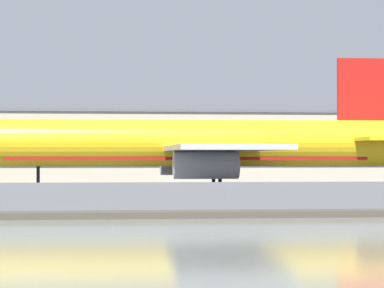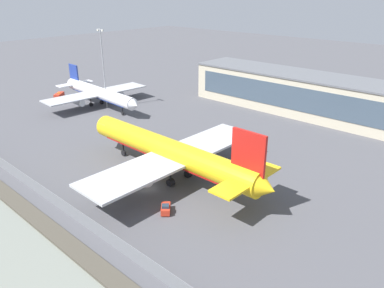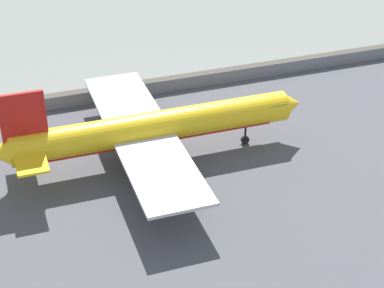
% 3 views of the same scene
% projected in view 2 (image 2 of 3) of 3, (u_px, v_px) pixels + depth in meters
% --- Properties ---
extents(ground_plane, '(500.00, 500.00, 0.00)m').
position_uv_depth(ground_plane, '(149.00, 188.00, 75.22)').
color(ground_plane, '#4C4C51').
extents(shoreline_seawall, '(320.00, 3.00, 0.50)m').
position_uv_depth(shoreline_seawall, '(54.00, 233.00, 61.16)').
color(shoreline_seawall, '#474238').
rests_on(shoreline_seawall, ground).
extents(perimeter_fence, '(280.00, 0.10, 2.57)m').
position_uv_depth(perimeter_fence, '(78.00, 216.00, 63.83)').
color(perimeter_fence, slate).
rests_on(perimeter_fence, ground).
extents(cargo_jet_yellow, '(50.72, 42.99, 15.38)m').
position_uv_depth(cargo_jet_yellow, '(171.00, 152.00, 77.36)').
color(cargo_jet_yellow, yellow).
rests_on(cargo_jet_yellow, ground).
extents(passenger_jet_white, '(42.38, 36.48, 12.08)m').
position_uv_depth(passenger_jet_white, '(98.00, 93.00, 125.89)').
color(passenger_jet_white, white).
rests_on(passenger_jet_white, ground).
extents(baggage_tug, '(3.36, 3.43, 1.80)m').
position_uv_depth(baggage_tug, '(166.00, 209.00, 66.81)').
color(baggage_tug, red).
rests_on(baggage_tug, ground).
extents(ops_van, '(4.94, 5.34, 2.48)m').
position_uv_depth(ops_van, '(59.00, 96.00, 135.05)').
color(ops_van, red).
rests_on(ops_van, ground).
extents(terminal_building, '(83.58, 16.87, 12.44)m').
position_uv_depth(terminal_building, '(315.00, 96.00, 116.44)').
color(terminal_building, '#BCB299').
rests_on(terminal_building, ground).
extents(apron_light_mast_apron_west, '(3.20, 0.40, 25.64)m').
position_uv_depth(apron_light_mast_apron_west, '(103.00, 66.00, 120.59)').
color(apron_light_mast_apron_west, '#93969B').
rests_on(apron_light_mast_apron_west, ground).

